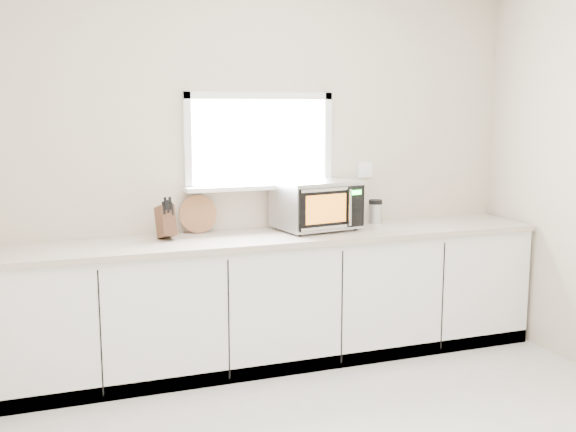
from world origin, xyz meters
name	(u,v)px	position (x,y,z in m)	size (l,w,h in m)	color
back_wall	(259,167)	(0.00, 2.00, 1.36)	(4.00, 0.17, 2.70)	beige
cabinets	(273,301)	(0.00, 1.70, 0.44)	(3.92, 0.60, 0.88)	white
countertop	(273,238)	(0.00, 1.69, 0.90)	(3.92, 0.64, 0.04)	beige
microwave	(317,204)	(0.36, 1.78, 1.11)	(0.61, 0.52, 0.36)	black
knife_block	(166,221)	(-0.72, 1.79, 1.04)	(0.13, 0.21, 0.29)	#4D2E1B
cutting_board	(198,214)	(-0.47, 1.94, 1.05)	(0.27, 0.27, 0.02)	#96633A
coffee_grinder	(375,212)	(0.88, 1.86, 1.01)	(0.12, 0.12, 0.18)	#B4B7BC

